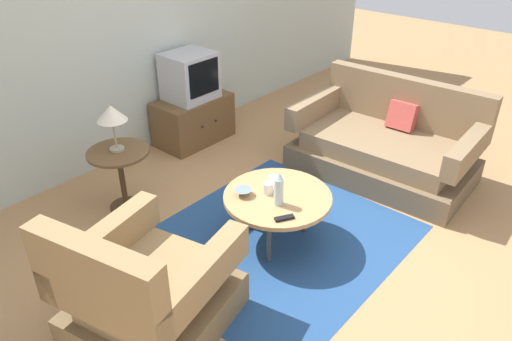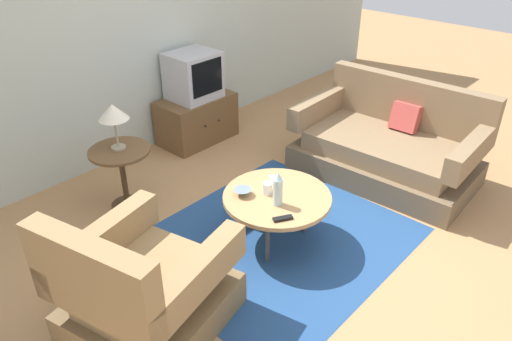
# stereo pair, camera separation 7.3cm
# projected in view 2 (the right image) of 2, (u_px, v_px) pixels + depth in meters

# --- Properties ---
(ground_plane) EXTENTS (16.00, 16.00, 0.00)m
(ground_plane) POSITION_uv_depth(u_px,v_px,m) (295.00, 236.00, 4.03)
(ground_plane) COLOR #AD7F51
(back_wall) EXTENTS (9.00, 0.12, 2.70)m
(back_wall) POSITION_uv_depth(u_px,v_px,m) (115.00, 26.00, 4.68)
(back_wall) COLOR #B2BCB2
(back_wall) RESTS_ON ground
(area_rug) EXTENTS (2.04, 1.81, 0.00)m
(area_rug) POSITION_uv_depth(u_px,v_px,m) (276.00, 240.00, 3.99)
(area_rug) COLOR navy
(area_rug) RESTS_ON ground
(armchair) EXTENTS (1.11, 1.06, 0.95)m
(armchair) POSITION_uv_depth(u_px,v_px,m) (143.00, 292.00, 3.04)
(armchair) COLOR brown
(armchair) RESTS_ON ground
(couch) EXTENTS (1.05, 1.74, 0.90)m
(couch) POSITION_uv_depth(u_px,v_px,m) (388.00, 147.00, 4.78)
(couch) COLOR brown
(couch) RESTS_ON ground
(coffee_table) EXTENTS (0.85, 0.85, 0.44)m
(coffee_table) POSITION_uv_depth(u_px,v_px,m) (277.00, 199.00, 3.79)
(coffee_table) COLOR tan
(coffee_table) RESTS_ON ground
(side_table) EXTENTS (0.53, 0.53, 0.58)m
(side_table) POSITION_uv_depth(u_px,v_px,m) (122.00, 166.00, 4.21)
(side_table) COLOR brown
(side_table) RESTS_ON ground
(tv_stand) EXTENTS (0.84, 0.51, 0.51)m
(tv_stand) POSITION_uv_depth(u_px,v_px,m) (197.00, 119.00, 5.46)
(tv_stand) COLOR brown
(tv_stand) RESTS_ON ground
(television) EXTENTS (0.51, 0.46, 0.50)m
(television) POSITION_uv_depth(u_px,v_px,m) (193.00, 76.00, 5.21)
(television) COLOR #B7B7BC
(television) RESTS_ON tv_stand
(table_lamp) EXTENTS (0.25, 0.25, 0.41)m
(table_lamp) POSITION_uv_depth(u_px,v_px,m) (113.00, 113.00, 3.99)
(table_lamp) COLOR #9E937A
(table_lamp) RESTS_ON side_table
(vase) EXTENTS (0.07, 0.07, 0.28)m
(vase) POSITION_uv_depth(u_px,v_px,m) (278.00, 189.00, 3.60)
(vase) COLOR silver
(vase) RESTS_ON coffee_table
(mug) EXTENTS (0.13, 0.08, 0.10)m
(mug) POSITION_uv_depth(u_px,v_px,m) (268.00, 188.00, 3.78)
(mug) COLOR white
(mug) RESTS_ON coffee_table
(bowl) EXTENTS (0.14, 0.14, 0.05)m
(bowl) POSITION_uv_depth(u_px,v_px,m) (243.00, 192.00, 3.76)
(bowl) COLOR slate
(bowl) RESTS_ON coffee_table
(tv_remote_dark) EXTENTS (0.15, 0.11, 0.02)m
(tv_remote_dark) POSITION_uv_depth(u_px,v_px,m) (283.00, 218.00, 3.49)
(tv_remote_dark) COLOR black
(tv_remote_dark) RESTS_ON coffee_table
(tv_remote_silver) EXTENTS (0.13, 0.16, 0.02)m
(tv_remote_silver) POSITION_uv_depth(u_px,v_px,m) (274.00, 180.00, 3.95)
(tv_remote_silver) COLOR #B2B2B7
(tv_remote_silver) RESTS_ON coffee_table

